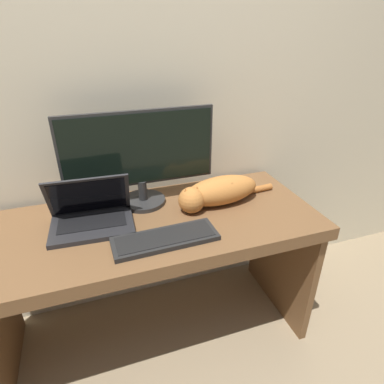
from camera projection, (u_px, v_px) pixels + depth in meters
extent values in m
cube|color=beige|center=(125.00, 65.00, 1.42)|extent=(6.40, 0.06, 2.60)
cube|color=brown|center=(152.00, 227.00, 1.40)|extent=(1.48, 0.62, 0.06)
cube|color=brown|center=(280.00, 257.00, 1.77)|extent=(0.04, 0.57, 0.65)
cylinder|color=#282828|center=(144.00, 201.00, 1.53)|extent=(0.21, 0.21, 0.02)
cylinder|color=#282828|center=(143.00, 190.00, 1.50)|extent=(0.04, 0.04, 0.09)
cube|color=#282828|center=(140.00, 149.00, 1.41)|extent=(0.68, 0.02, 0.34)
cube|color=black|center=(140.00, 149.00, 1.40)|extent=(0.66, 0.01, 0.31)
cube|color=#232326|center=(93.00, 226.00, 1.34)|extent=(0.35, 0.24, 0.02)
cube|color=black|center=(92.00, 222.00, 1.34)|extent=(0.28, 0.14, 0.00)
cube|color=#232326|center=(89.00, 196.00, 1.34)|extent=(0.34, 0.12, 0.20)
cube|color=black|center=(89.00, 197.00, 1.34)|extent=(0.31, 0.11, 0.18)
cube|color=black|center=(165.00, 239.00, 1.26)|extent=(0.42, 0.16, 0.02)
cube|color=black|center=(165.00, 236.00, 1.25)|extent=(0.38, 0.13, 0.00)
ellipsoid|color=#C67A38|center=(222.00, 190.00, 1.50)|extent=(0.38, 0.18, 0.13)
ellipsoid|color=#AD662D|center=(225.00, 183.00, 1.49)|extent=(0.17, 0.12, 0.05)
sphere|color=#C67A38|center=(191.00, 200.00, 1.43)|extent=(0.12, 0.12, 0.12)
cone|color=#AD662D|center=(186.00, 191.00, 1.40)|extent=(0.03, 0.03, 0.03)
cone|color=#AD662D|center=(197.00, 189.00, 1.42)|extent=(0.03, 0.03, 0.03)
cylinder|color=#AD662D|center=(259.00, 189.00, 1.62)|extent=(0.15, 0.04, 0.03)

